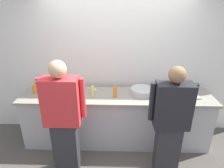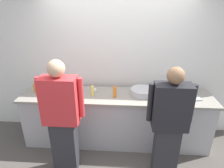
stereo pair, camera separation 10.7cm
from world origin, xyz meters
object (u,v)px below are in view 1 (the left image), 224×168
object	(u,v)px
plate_stack_rear	(54,90)
chefs_knife	(148,95)
plate_stack_front	(68,96)
sheet_tray	(181,95)
ramekin_red_sauce	(93,91)
deli_cup	(74,88)
squeeze_bottle_spare	(34,89)
chef_near_left	(63,118)
squeeze_bottle_secondary	(92,91)
ramekin_yellow_sauce	(158,90)
chef_center	(171,121)
squeeze_bottle_primary	(115,91)
mixing_bowl_steel	(142,91)

from	to	relation	value
plate_stack_rear	chefs_knife	size ratio (longest dim) A/B	0.87
plate_stack_front	sheet_tray	size ratio (longest dim) A/B	0.45
ramekin_red_sauce	deli_cup	xyz separation A→B (m)	(-0.33, 0.03, 0.03)
plate_stack_front	plate_stack_rear	distance (m)	0.36
sheet_tray	squeeze_bottle_spare	world-z (taller)	squeeze_bottle_spare
sheet_tray	chefs_knife	bearing A→B (deg)	-179.76
chef_near_left	plate_stack_rear	xyz separation A→B (m)	(-0.36, 0.77, 0.06)
squeeze_bottle_secondary	ramekin_yellow_sauce	world-z (taller)	squeeze_bottle_secondary
chef_center	plate_stack_rear	size ratio (longest dim) A/B	6.84
ramekin_red_sauce	ramekin_yellow_sauce	distance (m)	1.12
chef_near_left	deli_cup	bearing A→B (deg)	91.15
squeeze_bottle_primary	deli_cup	distance (m)	0.73
chef_near_left	plate_stack_rear	size ratio (longest dim) A/B	7.11
ramekin_red_sauce	chef_near_left	bearing A→B (deg)	-111.90
plate_stack_front	ramekin_yellow_sauce	size ratio (longest dim) A/B	2.75
chef_near_left	squeeze_bottle_secondary	distance (m)	0.72
plate_stack_rear	squeeze_bottle_secondary	world-z (taller)	squeeze_bottle_secondary
chef_near_left	sheet_tray	size ratio (longest dim) A/B	3.24
deli_cup	chefs_knife	distance (m)	1.26
ramekin_red_sauce	plate_stack_rear	bearing A→B (deg)	-178.48
deli_cup	ramekin_yellow_sauce	bearing A→B (deg)	0.90
chef_near_left	deli_cup	xyz separation A→B (m)	(-0.02, 0.82, 0.07)
squeeze_bottle_spare	ramekin_red_sauce	size ratio (longest dim) A/B	1.96
chefs_knife	chef_center	bearing A→B (deg)	-72.72
mixing_bowl_steel	deli_cup	distance (m)	1.16
deli_cup	chef_near_left	bearing A→B (deg)	-88.85
plate_stack_front	sheet_tray	xyz separation A→B (m)	(1.85, 0.13, -0.02)
sheet_tray	chefs_knife	xyz separation A→B (m)	(-0.54, -0.00, -0.01)
sheet_tray	squeeze_bottle_secondary	world-z (taller)	squeeze_bottle_secondary
plate_stack_front	mixing_bowl_steel	distance (m)	1.22
chefs_knife	sheet_tray	bearing A→B (deg)	0.24
chef_near_left	mixing_bowl_steel	world-z (taller)	chef_near_left
mixing_bowl_steel	deli_cup	bearing A→B (deg)	175.41
ramekin_yellow_sauce	plate_stack_front	bearing A→B (deg)	-169.24
sheet_tray	squeeze_bottle_secondary	xyz separation A→B (m)	(-1.45, -0.06, 0.08)
plate_stack_front	sheet_tray	distance (m)	1.85
chef_center	squeeze_bottle_spare	distance (m)	2.23
plate_stack_rear	mixing_bowl_steel	distance (m)	1.50
ramekin_yellow_sauce	squeeze_bottle_primary	bearing A→B (deg)	-162.85
mixing_bowl_steel	sheet_tray	xyz separation A→B (m)	(0.64, -0.04, -0.04)
chef_near_left	mixing_bowl_steel	xyz separation A→B (m)	(1.14, 0.73, 0.07)
chef_center	squeeze_bottle_spare	xyz separation A→B (m)	(-2.11, 0.69, 0.14)
squeeze_bottle_secondary	ramekin_yellow_sauce	bearing A→B (deg)	10.56
sheet_tray	squeeze_bottle_spare	distance (m)	2.44
plate_stack_front	squeeze_bottle_secondary	distance (m)	0.41
chef_center	plate_stack_front	xyz separation A→B (m)	(-1.52, 0.54, 0.09)
mixing_bowl_steel	squeeze_bottle_secondary	xyz separation A→B (m)	(-0.81, -0.09, 0.04)
chef_center	squeeze_bottle_secondary	xyz separation A→B (m)	(-1.12, 0.62, 0.15)
chefs_knife	deli_cup	bearing A→B (deg)	174.01
squeeze_bottle_secondary	mixing_bowl_steel	bearing A→B (deg)	6.39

